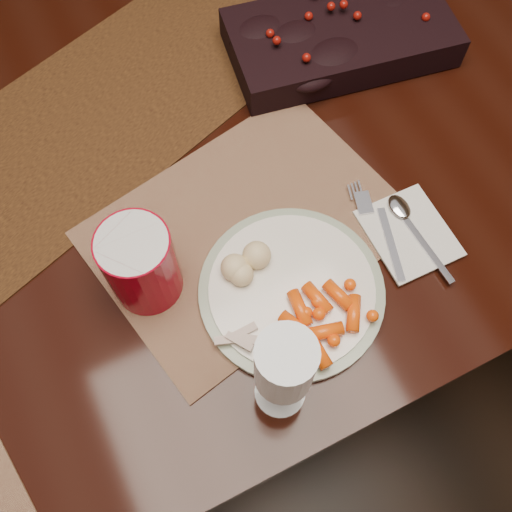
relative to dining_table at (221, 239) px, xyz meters
name	(u,v)px	position (x,y,z in m)	size (l,w,h in m)	color
floor	(229,300)	(0.00, 0.00, -0.38)	(5.00, 5.00, 0.00)	black
dining_table	(221,239)	(0.00, 0.00, 0.00)	(1.80, 1.00, 0.75)	black
table_runner	(193,46)	(0.05, 0.18, 0.38)	(1.51, 0.31, 0.00)	#372408
centerpiece	(341,34)	(0.27, 0.06, 0.41)	(0.37, 0.19, 0.07)	black
placemat_main	(247,228)	(-0.02, -0.18, 0.38)	(0.42, 0.31, 0.00)	#9A6244
dinner_plate	(292,290)	(-0.01, -0.30, 0.39)	(0.25, 0.25, 0.01)	white
baby_carrots	(324,318)	(0.00, -0.36, 0.40)	(0.10, 0.08, 0.02)	#FF510A
mashed_potatoes	(245,264)	(-0.06, -0.25, 0.42)	(0.09, 0.08, 0.05)	beige
turkey_shreds	(241,337)	(-0.10, -0.33, 0.40)	(0.07, 0.06, 0.02)	#A28F82
napkin	(409,233)	(0.18, -0.30, 0.38)	(0.11, 0.13, 0.00)	silver
fork	(384,233)	(0.15, -0.28, 0.39)	(0.02, 0.15, 0.00)	white
spoon	(419,236)	(0.19, -0.31, 0.39)	(0.03, 0.14, 0.00)	silver
red_cup	(141,265)	(-0.18, -0.20, 0.44)	(0.09, 0.09, 0.13)	#930014
wine_glass	(283,375)	(-0.09, -0.42, 0.47)	(0.07, 0.07, 0.19)	silver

